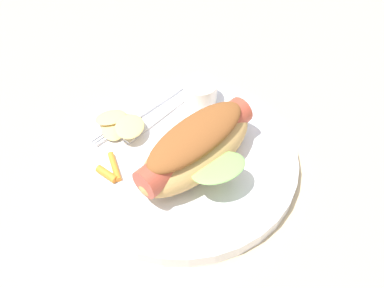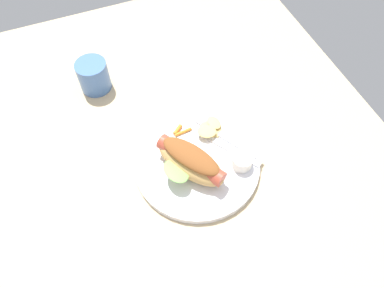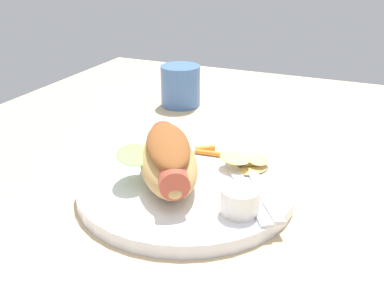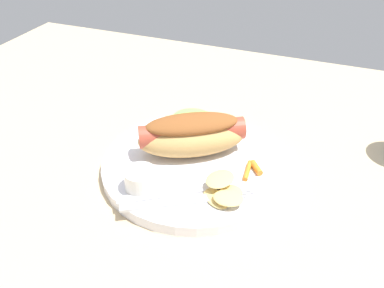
{
  "view_description": "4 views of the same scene",
  "coord_description": "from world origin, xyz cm",
  "px_view_note": "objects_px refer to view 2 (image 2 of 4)",
  "views": [
    {
      "loc": [
        8.38,
        31.73,
        41.46
      ],
      "look_at": [
        0.16,
        -0.26,
        3.99
      ],
      "focal_mm": 42.59,
      "sensor_mm": 36.0,
      "label": 1
    },
    {
      "loc": [
        -34.67,
        14.53,
        67.95
      ],
      "look_at": [
        2.62,
        -0.48,
        6.28
      ],
      "focal_mm": 34.47,
      "sensor_mm": 36.0,
      "label": 2
    },
    {
      "loc": [
        -43.63,
        -21.03,
        28.06
      ],
      "look_at": [
        1.29,
        -1.68,
        6.49
      ],
      "focal_mm": 42.72,
      "sensor_mm": 36.0,
      "label": 3
    },
    {
      "loc": [
        17.79,
        -44.52,
        36.98
      ],
      "look_at": [
        1.4,
        -2.73,
        5.65
      ],
      "focal_mm": 38.27,
      "sensor_mm": 36.0,
      "label": 4
    }
  ],
  "objects_px": {
    "hot_dog": "(191,161)",
    "drinking_cup": "(94,76)",
    "plate": "(197,163)",
    "chips_pile": "(211,128)",
    "knife": "(230,149)",
    "carrot_garnish": "(181,131)",
    "fork": "(230,140)",
    "sauce_ramekin": "(242,161)"
  },
  "relations": [
    {
      "from": "knife",
      "to": "hot_dog",
      "type": "bearing_deg",
      "value": 63.11
    },
    {
      "from": "plate",
      "to": "knife",
      "type": "distance_m",
      "value": 0.08
    },
    {
      "from": "drinking_cup",
      "to": "knife",
      "type": "bearing_deg",
      "value": -143.42
    },
    {
      "from": "fork",
      "to": "drinking_cup",
      "type": "xyz_separation_m",
      "value": [
        0.28,
        0.23,
        0.02
      ]
    },
    {
      "from": "plate",
      "to": "fork",
      "type": "xyz_separation_m",
      "value": [
        0.02,
        -0.09,
        0.01
      ]
    },
    {
      "from": "carrot_garnish",
      "to": "knife",
      "type": "bearing_deg",
      "value": -135.36
    },
    {
      "from": "hot_dog",
      "to": "sauce_ramekin",
      "type": "height_order",
      "value": "hot_dog"
    },
    {
      "from": "plate",
      "to": "chips_pile",
      "type": "bearing_deg",
      "value": -42.98
    },
    {
      "from": "sauce_ramekin",
      "to": "chips_pile",
      "type": "xyz_separation_m",
      "value": [
        0.1,
        0.02,
        -0.01
      ]
    },
    {
      "from": "hot_dog",
      "to": "chips_pile",
      "type": "height_order",
      "value": "hot_dog"
    },
    {
      "from": "sauce_ramekin",
      "to": "fork",
      "type": "height_order",
      "value": "sauce_ramekin"
    },
    {
      "from": "carrot_garnish",
      "to": "fork",
      "type": "bearing_deg",
      "value": -124.61
    },
    {
      "from": "hot_dog",
      "to": "drinking_cup",
      "type": "distance_m",
      "value": 0.33
    },
    {
      "from": "plate",
      "to": "chips_pile",
      "type": "distance_m",
      "value": 0.09
    },
    {
      "from": "fork",
      "to": "knife",
      "type": "distance_m",
      "value": 0.02
    },
    {
      "from": "sauce_ramekin",
      "to": "chips_pile",
      "type": "bearing_deg",
      "value": 12.72
    },
    {
      "from": "plate",
      "to": "hot_dog",
      "type": "height_order",
      "value": "hot_dog"
    },
    {
      "from": "chips_pile",
      "to": "plate",
      "type": "bearing_deg",
      "value": 137.02
    },
    {
      "from": "drinking_cup",
      "to": "hot_dog",
      "type": "bearing_deg",
      "value": -158.02
    },
    {
      "from": "sauce_ramekin",
      "to": "fork",
      "type": "distance_m",
      "value": 0.06
    },
    {
      "from": "fork",
      "to": "plate",
      "type": "bearing_deg",
      "value": 73.13
    },
    {
      "from": "hot_dog",
      "to": "fork",
      "type": "height_order",
      "value": "hot_dog"
    },
    {
      "from": "fork",
      "to": "chips_pile",
      "type": "relative_size",
      "value": 2.13
    },
    {
      "from": "knife",
      "to": "carrot_garnish",
      "type": "distance_m",
      "value": 0.12
    },
    {
      "from": "sauce_ramekin",
      "to": "fork",
      "type": "relative_size",
      "value": 0.27
    },
    {
      "from": "knife",
      "to": "chips_pile",
      "type": "bearing_deg",
      "value": -17.67
    },
    {
      "from": "sauce_ramekin",
      "to": "drinking_cup",
      "type": "height_order",
      "value": "drinking_cup"
    },
    {
      "from": "knife",
      "to": "drinking_cup",
      "type": "xyz_separation_m",
      "value": [
        0.3,
        0.22,
        0.02
      ]
    },
    {
      "from": "hot_dog",
      "to": "chips_pile",
      "type": "xyz_separation_m",
      "value": [
        0.07,
        -0.08,
        -0.02
      ]
    },
    {
      "from": "fork",
      "to": "carrot_garnish",
      "type": "xyz_separation_m",
      "value": [
        0.06,
        0.09,
        0.0
      ]
    },
    {
      "from": "plate",
      "to": "fork",
      "type": "bearing_deg",
      "value": -76.17
    },
    {
      "from": "fork",
      "to": "carrot_garnish",
      "type": "relative_size",
      "value": 3.69
    },
    {
      "from": "knife",
      "to": "carrot_garnish",
      "type": "bearing_deg",
      "value": 10.36
    },
    {
      "from": "drinking_cup",
      "to": "sauce_ramekin",
      "type": "bearing_deg",
      "value": -146.45
    },
    {
      "from": "plate",
      "to": "sauce_ramekin",
      "type": "height_order",
      "value": "sauce_ramekin"
    },
    {
      "from": "carrot_garnish",
      "to": "drinking_cup",
      "type": "bearing_deg",
      "value": 32.92
    },
    {
      "from": "chips_pile",
      "to": "carrot_garnish",
      "type": "xyz_separation_m",
      "value": [
        0.02,
        0.06,
        -0.01
      ]
    },
    {
      "from": "hot_dog",
      "to": "fork",
      "type": "relative_size",
      "value": 1.1
    },
    {
      "from": "plate",
      "to": "drinking_cup",
      "type": "xyz_separation_m",
      "value": [
        0.3,
        0.14,
        0.03
      ]
    },
    {
      "from": "sauce_ramekin",
      "to": "knife",
      "type": "bearing_deg",
      "value": 7.01
    },
    {
      "from": "sauce_ramekin",
      "to": "fork",
      "type": "xyz_separation_m",
      "value": [
        0.06,
        -0.0,
        -0.01
      ]
    },
    {
      "from": "plate",
      "to": "hot_dog",
      "type": "xyz_separation_m",
      "value": [
        -0.01,
        0.02,
        0.04
      ]
    }
  ]
}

